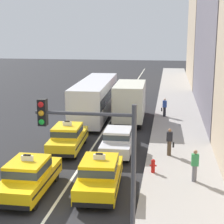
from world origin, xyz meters
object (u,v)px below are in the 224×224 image
at_px(bus_left_third, 95,97).
at_px(pedestrian_by_storefront, 164,107).
at_px(sedan_right_second, 118,140).
at_px(pedestrian_mid_block, 170,142).
at_px(taxi_left_second, 68,137).
at_px(pedestrian_near_crosswalk, 195,166).
at_px(traffic_light_pole, 100,161).
at_px(fire_hydrant, 153,165).
at_px(taxi_left_nearest, 29,176).
at_px(box_truck_right_third, 131,100).
at_px(taxi_right_nearest, 100,174).

bearing_deg(bus_left_third, pedestrian_by_storefront, 6.05).
relative_size(sedan_right_second, pedestrian_mid_block, 2.63).
distance_m(taxi_left_second, pedestrian_near_crosswalk, 8.57).
bearing_deg(pedestrian_by_storefront, traffic_light_pole, -94.15).
distance_m(pedestrian_near_crosswalk, pedestrian_by_storefront, 13.88).
bearing_deg(fire_hydrant, sedan_right_second, 126.16).
distance_m(pedestrian_mid_block, pedestrian_by_storefront, 10.10).
height_order(taxi_left_nearest, box_truck_right_third, box_truck_right_third).
bearing_deg(box_truck_right_third, bus_left_third, 164.08).
bearing_deg(pedestrian_mid_block, bus_left_third, 124.07).
bearing_deg(fire_hydrant, taxi_left_nearest, -150.70).
height_order(taxi_right_nearest, pedestrian_by_storefront, taxi_right_nearest).
height_order(taxi_right_nearest, traffic_light_pole, traffic_light_pole).
bearing_deg(taxi_left_nearest, fire_hydrant, 29.30).
height_order(box_truck_right_third, pedestrian_by_storefront, box_truck_right_third).
distance_m(taxi_left_nearest, pedestrian_by_storefront, 17.14).
height_order(pedestrian_near_crosswalk, traffic_light_pole, traffic_light_pole).
distance_m(taxi_left_nearest, pedestrian_near_crosswalk, 7.98).
relative_size(pedestrian_mid_block, fire_hydrant, 2.26).
xyz_separation_m(taxi_right_nearest, fire_hydrant, (2.37, 2.46, -0.33)).
bearing_deg(fire_hydrant, taxi_right_nearest, -134.05).
relative_size(taxi_right_nearest, traffic_light_pole, 0.83).
height_order(pedestrian_near_crosswalk, pedestrian_mid_block, pedestrian_mid_block).
xyz_separation_m(taxi_left_nearest, pedestrian_by_storefront, (5.94, 16.08, 0.06)).
bearing_deg(pedestrian_near_crosswalk, sedan_right_second, 137.68).
height_order(taxi_left_nearest, pedestrian_near_crosswalk, taxi_left_nearest).
relative_size(taxi_right_nearest, box_truck_right_third, 0.66).
bearing_deg(taxi_left_nearest, box_truck_right_third, 77.74).
distance_m(bus_left_third, sedan_right_second, 9.79).
distance_m(pedestrian_by_storefront, traffic_light_pole, 21.75).
bearing_deg(pedestrian_mid_block, traffic_light_pole, -100.06).
xyz_separation_m(taxi_left_second, bus_left_third, (-0.07, 9.10, 0.94)).
bearing_deg(sedan_right_second, fire_hydrant, -53.84).
bearing_deg(box_truck_right_third, taxi_left_nearest, -102.26).
relative_size(pedestrian_near_crosswalk, traffic_light_pole, 0.29).
height_order(pedestrian_mid_block, traffic_light_pole, traffic_light_pole).
height_order(taxi_left_nearest, pedestrian_by_storefront, taxi_left_nearest).
bearing_deg(sedan_right_second, pedestrian_near_crosswalk, -42.32).
xyz_separation_m(pedestrian_mid_block, fire_hydrant, (-0.83, -2.86, -0.43)).
xyz_separation_m(taxi_right_nearest, box_truck_right_third, (-0.04, 13.87, 0.90)).
relative_size(taxi_left_nearest, sedan_right_second, 1.06).
bearing_deg(pedestrian_by_storefront, pedestrian_mid_block, -87.36).
bearing_deg(sedan_right_second, taxi_right_nearest, -90.85).
relative_size(taxi_left_second, pedestrian_by_storefront, 2.92).
bearing_deg(pedestrian_by_storefront, fire_hydrant, -91.62).
xyz_separation_m(fire_hydrant, traffic_light_pole, (-1.19, -8.55, 3.28)).
distance_m(sedan_right_second, pedestrian_near_crosswalk, 5.90).
bearing_deg(bus_left_third, taxi_left_nearest, -90.05).
xyz_separation_m(bus_left_third, box_truck_right_third, (3.15, -0.90, -0.04)).
height_order(taxi_left_nearest, taxi_right_nearest, same).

